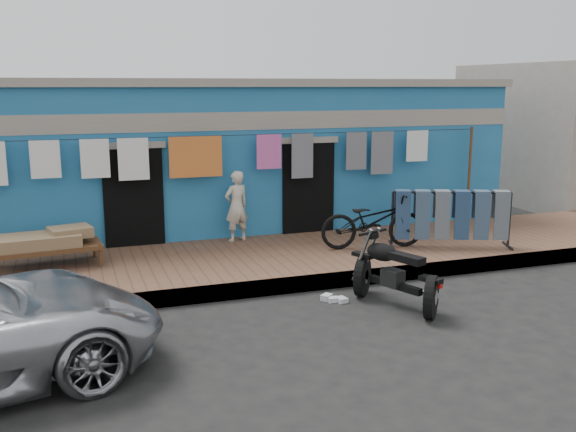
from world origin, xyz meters
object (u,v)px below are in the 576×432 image
object	(u,v)px
seated_person	(236,206)
motorcycle	(395,272)
charpoy	(48,249)
jeans_rack	(451,218)
bicycle	(373,215)

from	to	relation	value
seated_person	motorcycle	bearing A→B (deg)	92.93
seated_person	charpoy	bearing A→B (deg)	-5.72
seated_person	jeans_rack	world-z (taller)	seated_person
bicycle	jeans_rack	distance (m)	1.48
seated_person	charpoy	size ratio (longest dim) A/B	0.73
bicycle	charpoy	size ratio (longest dim) A/B	1.02
charpoy	motorcycle	bearing A→B (deg)	-31.76
motorcycle	jeans_rack	world-z (taller)	jeans_rack
motorcycle	jeans_rack	xyz separation A→B (m)	(2.25, 2.01, 0.26)
bicycle	motorcycle	xyz separation A→B (m)	(-0.82, -2.40, -0.34)
charpoy	jeans_rack	distance (m)	7.20
bicycle	seated_person	bearing A→B (deg)	68.28
charpoy	jeans_rack	bearing A→B (deg)	-8.04
charpoy	seated_person	bearing A→B (deg)	12.15
jeans_rack	charpoy	bearing A→B (deg)	171.96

